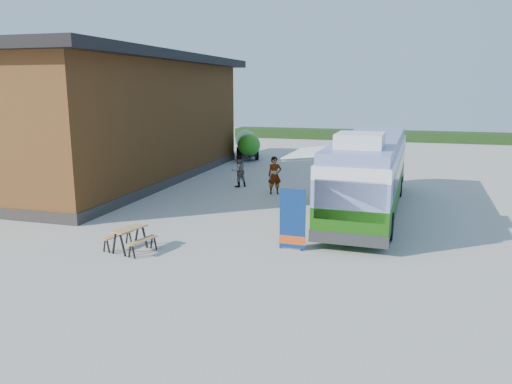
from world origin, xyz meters
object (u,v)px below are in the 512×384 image
(picnic_table, at_px, (130,234))
(slurry_tanker, at_px, (247,143))
(banner, at_px, (292,225))
(person_b, at_px, (239,171))
(person_a, at_px, (275,175))
(bus, at_px, (369,171))

(picnic_table, distance_m, slurry_tanker, 23.30)
(picnic_table, bearing_deg, slurry_tanker, 111.32)
(banner, xyz_separation_m, picnic_table, (-5.36, -1.70, -0.27))
(banner, xyz_separation_m, slurry_tanker, (-8.28, 21.41, 0.35))
(picnic_table, bearing_deg, person_b, 103.81)
(person_a, relative_size, slurry_tanker, 0.37)
(person_a, xyz_separation_m, person_b, (-2.44, 1.33, -0.09))
(bus, distance_m, picnic_table, 11.02)
(bus, height_order, banner, bus)
(banner, bearing_deg, person_b, 119.63)
(picnic_table, bearing_deg, person_a, 90.71)
(banner, height_order, person_b, banner)
(person_a, bearing_deg, bus, -53.42)
(banner, distance_m, picnic_table, 5.63)
(picnic_table, height_order, person_a, person_a)
(banner, distance_m, person_b, 11.44)
(banner, relative_size, slurry_tanker, 0.40)
(bus, relative_size, banner, 5.93)
(slurry_tanker, bearing_deg, person_b, -96.66)
(bus, bearing_deg, person_a, 155.07)
(person_a, bearing_deg, picnic_table, -129.84)
(bus, xyz_separation_m, slurry_tanker, (-10.41, 15.13, -0.64))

